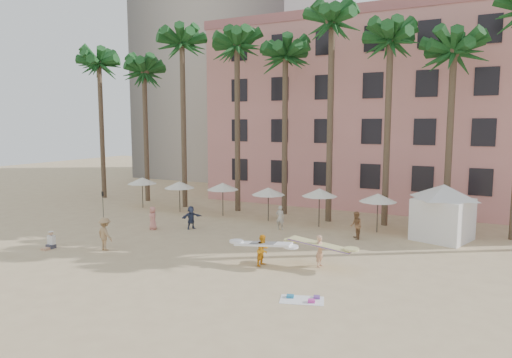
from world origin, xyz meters
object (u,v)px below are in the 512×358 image
at_px(cabana, 443,207).
at_px(carrier_white, 263,249).
at_px(pink_hotel, 412,115).
at_px(carrier_yellow, 320,248).

distance_m(cabana, carrier_white, 12.48).
relative_size(pink_hotel, carrier_white, 11.56).
distance_m(carrier_yellow, carrier_white, 2.90).
bearing_deg(cabana, carrier_yellow, -120.44).
relative_size(pink_hotel, cabana, 6.18).
height_order(pink_hotel, carrier_yellow, pink_hotel).
xyz_separation_m(cabana, carrier_white, (-7.71, -9.73, -1.19)).
bearing_deg(pink_hotel, carrier_yellow, -92.59).
bearing_deg(cabana, pink_hotel, 106.65).
relative_size(carrier_yellow, carrier_white, 1.10).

